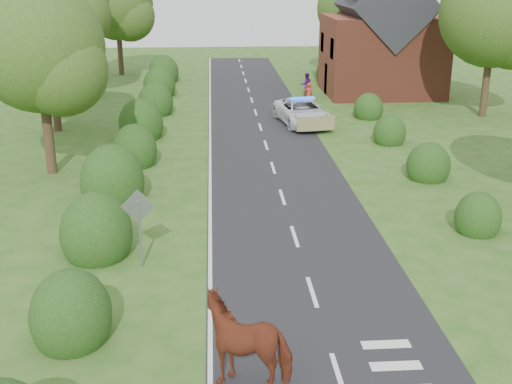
{
  "coord_description": "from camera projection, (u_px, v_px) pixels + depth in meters",
  "views": [
    {
      "loc": [
        -2.7,
        -16.13,
        8.75
      ],
      "look_at": [
        -1.26,
        5.05,
        1.3
      ],
      "focal_mm": 45.0,
      "sensor_mm": 36.0,
      "label": 1
    }
  ],
  "objects": [
    {
      "name": "hedgerow_left",
      "position": [
        129.0,
        157.0,
        28.6
      ],
      "size": [
        2.75,
        50.41,
        3.0
      ],
      "color": "black",
      "rests_on": "ground"
    },
    {
      "name": "house",
      "position": [
        382.0,
        41.0,
        45.84
      ],
      "size": [
        8.0,
        7.4,
        9.17
      ],
      "color": "brown",
      "rests_on": "ground"
    },
    {
      "name": "hedgerow_right",
      "position": [
        420.0,
        159.0,
        29.05
      ],
      "size": [
        2.1,
        45.78,
        2.1
      ],
      "color": "black",
      "rests_on": "ground"
    },
    {
      "name": "tree_left_a",
      "position": [
        44.0,
        53.0,
        27.02
      ],
      "size": [
        5.74,
        5.6,
        8.38
      ],
      "color": "#332316",
      "rests_on": "ground"
    },
    {
      "name": "cow",
      "position": [
        249.0,
        344.0,
        14.2
      ],
      "size": [
        2.66,
        1.83,
        1.71
      ],
      "primitive_type": "imported",
      "rotation": [
        0.0,
        0.0,
        -1.82
      ],
      "color": "brown",
      "rests_on": "ground"
    },
    {
      "name": "tree_left_d",
      "position": [
        120.0,
        7.0,
        53.24
      ],
      "size": [
        6.15,
        6.0,
        8.89
      ],
      "color": "#332316",
      "rests_on": "ground"
    },
    {
      "name": "police_van",
      "position": [
        302.0,
        112.0,
        37.53
      ],
      "size": [
        3.21,
        5.62,
        1.61
      ],
      "rotation": [
        0.0,
        0.0,
        0.15
      ],
      "color": "silver",
      "rests_on": "ground"
    },
    {
      "name": "road_markings",
      "position": [
        238.0,
        163.0,
        30.31
      ],
      "size": [
        4.96,
        70.0,
        0.01
      ],
      "color": "white",
      "rests_on": "road"
    },
    {
      "name": "tree_left_c",
      "position": [
        63.0,
        2.0,
        43.36
      ],
      "size": [
        6.97,
        6.8,
        10.22
      ],
      "color": "#332316",
      "rests_on": "ground"
    },
    {
      "name": "tree_right_c",
      "position": [
        357.0,
        11.0,
        52.7
      ],
      "size": [
        6.15,
        6.0,
        8.58
      ],
      "color": "#332316",
      "rests_on": "ground"
    },
    {
      "name": "road",
      "position": [
        268.0,
        150.0,
        32.37
      ],
      "size": [
        6.0,
        70.0,
        0.02
      ],
      "primitive_type": "cube",
      "color": "black",
      "rests_on": "ground"
    },
    {
      "name": "pedestrian_purple",
      "position": [
        306.0,
        85.0,
        45.76
      ],
      "size": [
        0.84,
        0.67,
        1.67
      ],
      "primitive_type": "imported",
      "rotation": [
        0.0,
        0.0,
        3.19
      ],
      "color": "#421460",
      "rests_on": "ground"
    },
    {
      "name": "road_sign",
      "position": [
        139.0,
        217.0,
        19.27
      ],
      "size": [
        1.06,
        0.08,
        2.53
      ],
      "color": "gray",
      "rests_on": "ground"
    },
    {
      "name": "tree_right_b",
      "position": [
        500.0,
        18.0,
        37.76
      ],
      "size": [
        6.56,
        6.4,
        9.4
      ],
      "color": "#332316",
      "rests_on": "ground"
    },
    {
      "name": "tree_left_b",
      "position": [
        53.0,
        40.0,
        34.56
      ],
      "size": [
        5.74,
        5.6,
        8.07
      ],
      "color": "#332316",
      "rests_on": "ground"
    },
    {
      "name": "ground",
      "position": [
        312.0,
        292.0,
        18.25
      ],
      "size": [
        120.0,
        120.0,
        0.0
      ],
      "primitive_type": "plane",
      "color": "#295918"
    },
    {
      "name": "pedestrian_red",
      "position": [
        308.0,
        95.0,
        42.0
      ],
      "size": [
        0.71,
        0.58,
        1.67
      ],
      "primitive_type": "imported",
      "rotation": [
        0.0,
        0.0,
        3.48
      ],
      "color": "#B7301C",
      "rests_on": "ground"
    }
  ]
}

